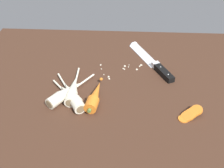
{
  "coord_description": "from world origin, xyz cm",
  "views": [
    {
      "loc": [
        4.13,
        -78.88,
        60.21
      ],
      "look_at": [
        0.0,
        -2.0,
        1.5
      ],
      "focal_mm": 42.12,
      "sensor_mm": 36.0,
      "label": 1
    }
  ],
  "objects": [
    {
      "name": "parsnip_mid_right",
      "position": [
        -13.31,
        -10.1,
        1.98
      ],
      "size": [
        13.97,
        21.83,
        4.0
      ],
      "color": "silver",
      "rests_on": "ground_plane"
    },
    {
      "name": "chefs_knife",
      "position": [
        14.63,
        17.78,
        0.65
      ],
      "size": [
        18.29,
        32.65,
        4.18
      ],
      "color": "silver",
      "rests_on": "ground_plane"
    },
    {
      "name": "parsnip_mid_left",
      "position": [
        -16.09,
        -8.85,
        1.98
      ],
      "size": [
        14.71,
        20.21,
        4.0
      ],
      "color": "silver",
      "rests_on": "ground_plane"
    },
    {
      "name": "carrot_slice_stack",
      "position": [
        26.15,
        -16.05,
        0.98
      ],
      "size": [
        8.32,
        6.57,
        3.63
      ],
      "color": "orange",
      "rests_on": "ground_plane"
    },
    {
      "name": "ground_plane",
      "position": [
        0.0,
        0.0,
        -2.0
      ],
      "size": [
        120.0,
        90.0,
        4.0
      ],
      "primitive_type": "cube",
      "color": "#42281C"
    },
    {
      "name": "whole_carrot",
      "position": [
        -5.53,
        -10.1,
        2.1
      ],
      "size": [
        6.03,
        18.42,
        4.2
      ],
      "color": "orange",
      "rests_on": "ground_plane"
    },
    {
      "name": "mince_crumbs",
      "position": [
        3.94,
        10.03,
        0.37
      ],
      "size": [
        17.81,
        11.12,
        0.9
      ],
      "color": "silver",
      "rests_on": "ground_plane"
    },
    {
      "name": "parsnip_front",
      "position": [
        -14.58,
        -9.42,
        1.98
      ],
      "size": [
        13.0,
        14.63,
        4.0
      ],
      "color": "silver",
      "rests_on": "ground_plane"
    },
    {
      "name": "parsnip_back",
      "position": [
        -13.64,
        -6.79,
        1.98
      ],
      "size": [
        4.2,
        22.35,
        4.0
      ],
      "color": "silver",
      "rests_on": "ground_plane"
    }
  ]
}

